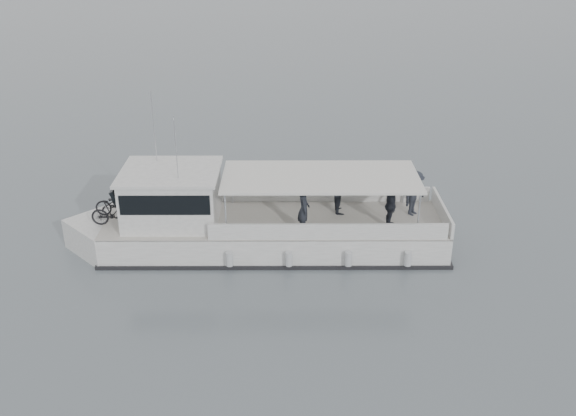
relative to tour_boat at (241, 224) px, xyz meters
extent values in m
plane|color=#525A61|center=(2.70, 0.82, -0.99)|extent=(1400.00, 1400.00, 0.00)
cube|color=white|center=(1.24, -0.19, -0.52)|extent=(12.91, 5.20, 1.36)
cube|color=white|center=(-4.97, 0.76, -0.52)|extent=(3.36, 3.36, 1.36)
cube|color=beige|center=(1.24, -0.19, 0.16)|extent=(12.91, 5.20, 0.06)
cube|color=black|center=(1.24, -0.19, -0.93)|extent=(13.14, 5.36, 0.19)
cube|color=white|center=(3.34, 1.12, 0.48)|extent=(8.29, 1.37, 0.63)
cube|color=white|center=(2.86, -2.07, 0.48)|extent=(8.29, 1.37, 0.63)
cube|color=white|center=(7.39, -1.13, 0.48)|extent=(0.61, 3.32, 0.63)
cube|color=white|center=(-2.48, 0.38, 1.10)|extent=(3.73, 3.30, 1.88)
cube|color=black|center=(-4.09, 0.62, 1.26)|extent=(0.97, 2.67, 1.21)
cube|color=black|center=(-2.48, 0.38, 1.42)|extent=(3.53, 3.31, 0.73)
cube|color=white|center=(-2.48, 0.38, 2.10)|extent=(3.97, 3.54, 0.10)
cube|color=white|center=(2.89, -0.44, 1.89)|extent=(7.50, 4.18, 0.08)
cylinder|color=silver|center=(-0.64, -1.39, 1.03)|extent=(0.07, 0.07, 1.73)
cylinder|color=silver|center=(-0.20, 1.51, 1.03)|extent=(0.07, 0.07, 1.73)
cylinder|color=silver|center=(5.98, -2.40, 1.03)|extent=(0.07, 0.07, 1.73)
cylinder|color=silver|center=(6.42, 0.50, 1.03)|extent=(0.07, 0.07, 1.73)
cylinder|color=silver|center=(-2.96, 1.40, 3.46)|extent=(0.04, 0.04, 2.72)
cylinder|color=silver|center=(-2.18, -0.41, 3.25)|extent=(0.04, 0.04, 2.30)
cylinder|color=silver|center=(-0.59, -1.77, -0.46)|extent=(0.29, 0.29, 0.52)
cylinder|color=silver|center=(1.48, -2.09, -0.46)|extent=(0.29, 0.29, 0.52)
cylinder|color=silver|center=(3.54, -2.41, -0.46)|extent=(0.29, 0.29, 0.52)
cylinder|color=silver|center=(5.61, -2.72, -0.46)|extent=(0.29, 0.29, 0.52)
imported|color=black|center=(-4.49, 1.11, 0.63)|extent=(1.87, 0.89, 0.94)
imported|color=black|center=(-4.62, 0.28, 0.66)|extent=(1.70, 0.71, 0.99)
imported|color=#272B34|center=(2.13, -1.28, 1.04)|extent=(0.49, 0.69, 1.76)
imported|color=#272B34|center=(3.83, 0.15, 1.04)|extent=(0.77, 0.94, 1.76)
imported|color=#272B34|center=(5.28, -1.44, 1.04)|extent=(0.53, 1.07, 1.76)
imported|color=#272B34|center=(6.47, -0.57, 1.04)|extent=(1.29, 1.22, 1.76)
camera|label=1|loc=(-1.58, -21.48, 10.67)|focal=40.00mm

